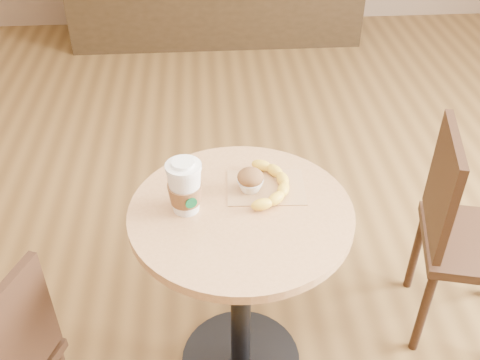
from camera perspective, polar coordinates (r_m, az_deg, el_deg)
The scene contains 6 objects.
cafe_table at distance 1.82m, azimuth 0.09°, elevation -8.50°, with size 0.67×0.67×0.75m.
chair_right at distance 2.15m, azimuth 21.71°, elevation -4.91°, with size 0.46×0.46×0.86m.
kraft_bag at distance 1.75m, azimuth 2.65°, elevation -0.73°, with size 0.24×0.18×0.00m, color #AA7E52.
coffee_cup at distance 1.62m, azimuth -5.62°, elevation -0.86°, with size 0.10×0.11×0.17m.
muffin at distance 1.71m, azimuth 1.06°, elevation -0.02°, with size 0.08×0.08×0.07m.
banana at distance 1.73m, azimuth 3.18°, elevation -0.36°, with size 0.15×0.26×0.04m, color yellow, non-canonical shape.
Camera 1 is at (-0.12, -1.15, 1.83)m, focal length 42.00 mm.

